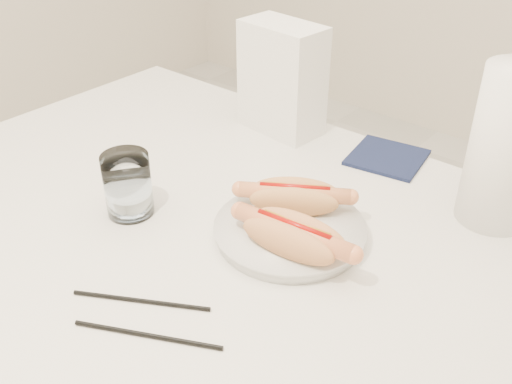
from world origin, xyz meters
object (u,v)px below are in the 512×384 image
Objects in this scene: napkin_box at (282,79)px; plate at (290,232)px; water_glass at (128,185)px; table at (224,250)px; paper_towel_roll at (507,148)px; hotdog_left at (294,197)px; hotdog_right at (294,236)px.

plate is at bearing -44.59° from napkin_box.
table is at bearing 31.48° from water_glass.
paper_towel_roll reaches higher than water_glass.
paper_towel_roll is at bearing 40.99° from table.
table is 0.47m from paper_towel_roll.
water_glass is (-0.24, -0.11, 0.04)m from plate.
water_glass is (-0.13, -0.08, 0.11)m from table.
paper_towel_roll reaches higher than plate.
hotdog_left is at bearing 119.81° from plate.
table is 0.18m from hotdog_right.
plate is 1.39× the size of hotdog_left.
paper_towel_roll is at bearing 49.16° from plate.
hotdog_left is 1.54× the size of water_glass.
table is 5.40× the size of plate.
hotdog_right is 0.35m from paper_towel_roll.
plate is at bearing 125.68° from hotdog_right.
napkin_box reaches higher than hotdog_right.
hotdog_right reaches higher than hotdog_left.
napkin_box is at bearing 90.31° from water_glass.
hotdog_left is 0.64× the size of paper_towel_roll.
hotdog_right reaches higher than table.
napkin_box is 0.87× the size of paper_towel_roll.
table is 0.13m from plate.
paper_towel_roll is (0.24, 0.20, 0.08)m from hotdog_left.
plate is 0.89× the size of paper_towel_roll.
napkin_box is at bearing 112.25° from table.
hotdog_right is 0.86× the size of napkin_box.
table is 0.15m from hotdog_left.
paper_towel_roll is (0.21, 0.25, 0.12)m from plate.
hotdog_left is at bearing 36.11° from water_glass.
water_glass is at bearing -148.52° from table.
table is at bearing -170.08° from hotdog_left.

